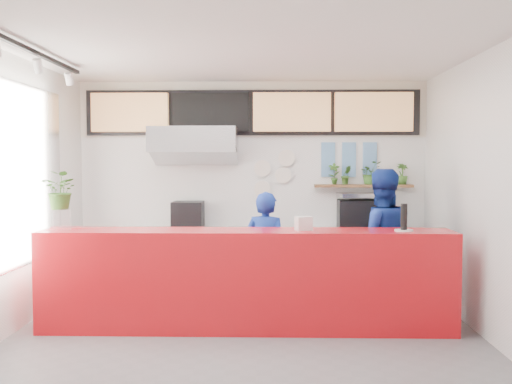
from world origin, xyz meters
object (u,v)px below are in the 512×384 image
at_px(panini_oven, 188,215).
at_px(staff_right, 381,242).
at_px(staff_center, 266,253).
at_px(espresso_machine, 361,215).
at_px(pepper_mill, 404,217).
at_px(service_counter, 246,280).

relative_size(panini_oven, staff_right, 0.24).
bearing_deg(panini_oven, staff_center, -47.07).
bearing_deg(espresso_machine, staff_right, -86.17).
bearing_deg(panini_oven, espresso_machine, -0.58).
xyz_separation_m(panini_oven, pepper_mill, (2.60, -1.86, 0.16)).
bearing_deg(staff_center, espresso_machine, -120.43).
bearing_deg(staff_center, service_counter, 89.98).
relative_size(staff_center, staff_right, 0.85).
bearing_deg(staff_right, pepper_mill, 96.18).
xyz_separation_m(espresso_machine, staff_right, (0.05, -1.17, -0.22)).
relative_size(staff_right, pepper_mill, 6.30).
relative_size(panini_oven, espresso_machine, 0.67).
distance_m(espresso_machine, staff_center, 1.80).
bearing_deg(staff_right, staff_center, -2.99).
distance_m(service_counter, espresso_machine, 2.43).
height_order(service_counter, pepper_mill, pepper_mill).
bearing_deg(pepper_mill, espresso_machine, 95.02).
xyz_separation_m(service_counter, pepper_mill, (1.70, -0.06, 0.70)).
distance_m(staff_right, pepper_mill, 0.79).
bearing_deg(espresso_machine, pepper_mill, -83.66).
distance_m(panini_oven, staff_right, 2.75).
height_order(espresso_machine, staff_right, staff_right).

